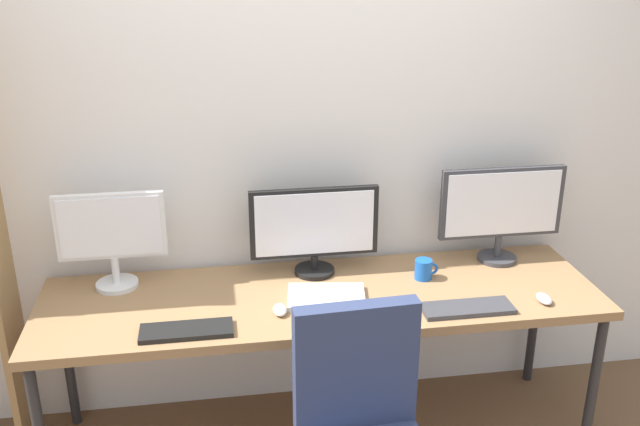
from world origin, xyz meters
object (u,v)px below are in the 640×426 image
(desk, at_px, (322,304))
(coffee_mug, at_px, (424,269))
(monitor_center, at_px, (314,227))
(monitor_right, at_px, (501,208))
(keyboard_left, at_px, (186,331))
(keyboard_right, at_px, (467,308))
(mouse_right_side, at_px, (544,299))
(laptop_closed, at_px, (326,297))
(mouse_left_side, at_px, (280,310))
(monitor_left, at_px, (112,234))

(desk, bearing_deg, coffee_mug, 9.30)
(monitor_center, distance_m, monitor_right, 0.86)
(keyboard_left, relative_size, keyboard_right, 0.95)
(keyboard_left, xyz_separation_m, keyboard_right, (1.12, 0.00, 0.00))
(monitor_right, height_order, mouse_right_side, monitor_right)
(laptop_closed, height_order, coffee_mug, coffee_mug)
(mouse_left_side, relative_size, laptop_closed, 0.30)
(monitor_left, xyz_separation_m, mouse_left_side, (0.67, -0.35, -0.23))
(keyboard_right, distance_m, mouse_left_side, 0.76)
(mouse_left_side, bearing_deg, coffee_mug, 17.79)
(desk, distance_m, monitor_right, 0.94)
(keyboard_right, distance_m, laptop_closed, 0.58)
(desk, xyz_separation_m, monitor_left, (-0.86, 0.21, 0.29))
(mouse_right_side, bearing_deg, desk, 166.71)
(monitor_right, height_order, mouse_left_side, monitor_right)
(mouse_right_side, bearing_deg, keyboard_right, -176.92)
(desk, distance_m, keyboard_left, 0.61)
(laptop_closed, xyz_separation_m, coffee_mug, (0.46, 0.13, 0.03))
(keyboard_right, relative_size, coffee_mug, 3.51)
(mouse_right_side, bearing_deg, keyboard_left, -179.29)
(laptop_closed, bearing_deg, desk, 110.18)
(desk, xyz_separation_m, mouse_right_side, (0.90, -0.21, 0.06))
(desk, relative_size, keyboard_left, 6.70)
(desk, height_order, laptop_closed, laptop_closed)
(monitor_center, relative_size, coffee_mug, 5.36)
(monitor_center, bearing_deg, mouse_right_side, -25.31)
(laptop_closed, distance_m, coffee_mug, 0.48)
(mouse_right_side, bearing_deg, mouse_left_side, 175.98)
(monitor_right, xyz_separation_m, keyboard_left, (-1.42, -0.44, -0.25))
(mouse_left_side, height_order, coffee_mug, coffee_mug)
(monitor_left, bearing_deg, mouse_left_side, -27.38)
(monitor_center, height_order, mouse_left_side, monitor_center)
(coffee_mug, bearing_deg, monitor_center, 163.85)
(monitor_center, bearing_deg, monitor_right, 0.00)
(mouse_left_side, relative_size, coffee_mug, 0.91)
(desk, bearing_deg, laptop_closed, -78.37)
(desk, height_order, mouse_left_side, mouse_left_side)
(monitor_left, xyz_separation_m, monitor_center, (0.86, 0.00, -0.02))
(monitor_left, height_order, keyboard_right, monitor_left)
(monitor_center, xyz_separation_m, keyboard_right, (0.56, -0.44, -0.21))
(monitor_center, relative_size, keyboard_left, 1.61)
(keyboard_left, xyz_separation_m, laptop_closed, (0.57, 0.18, 0.00))
(keyboard_left, height_order, mouse_left_side, mouse_left_side)
(desk, distance_m, monitor_left, 0.94)
(desk, distance_m, coffee_mug, 0.48)
(monitor_right, xyz_separation_m, coffee_mug, (-0.40, -0.14, -0.21))
(monitor_left, height_order, laptop_closed, monitor_left)
(monitor_center, height_order, coffee_mug, monitor_center)
(keyboard_left, xyz_separation_m, mouse_left_side, (0.37, 0.09, 0.01))
(desk, height_order, keyboard_left, keyboard_left)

